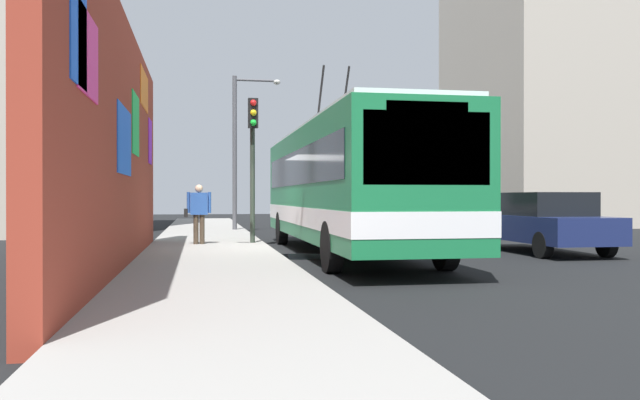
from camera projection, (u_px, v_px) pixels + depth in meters
The scene contains 13 objects.
ground_plane at pixel (271, 253), 17.17m from camera, with size 80.00×80.00×0.00m, color black.
sidewalk_slab at pixel (209, 251), 16.89m from camera, with size 48.00×3.20×0.15m, color gray.
graffiti_wall at pixel (120, 146), 12.59m from camera, with size 13.93×0.32×4.88m.
building_far_right at pixel (556, 86), 35.29m from camera, with size 10.59×9.28×14.88m.
city_bus at pixel (346, 183), 16.62m from camera, with size 12.17×2.58×5.03m.
parked_car_navy at pixel (540, 221), 17.33m from camera, with size 4.88×1.89×1.58m.
parked_car_silver at pixel (450, 215), 23.60m from camera, with size 4.09×1.90×1.58m.
parked_car_champagne at pixel (398, 211), 29.77m from camera, with size 4.17×1.93×1.58m.
parked_car_white at pixel (363, 208), 36.15m from camera, with size 4.74×1.82×1.58m.
pedestrian_midblock at pixel (199, 209), 18.29m from camera, with size 0.22×0.74×1.66m.
traffic_light at pixel (253, 145), 18.73m from camera, with size 0.49×0.28×4.14m.
street_lamp at pixel (241, 140), 26.57m from camera, with size 0.44×1.95×6.21m.
curbside_puddle at pixel (301, 257), 16.08m from camera, with size 1.63×1.63×0.00m, color black.
Camera 1 is at (-17.12, 1.84, 1.46)m, focal length 36.90 mm.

